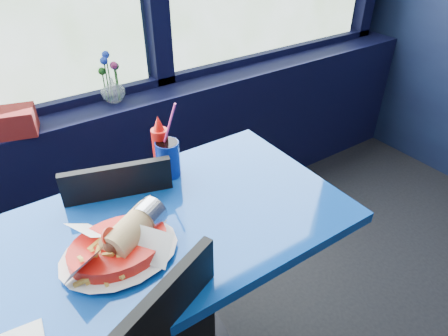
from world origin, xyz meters
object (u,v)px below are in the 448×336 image
at_px(food_basket, 121,244).
at_px(soda_cup, 168,158).
at_px(near_table, 170,261).
at_px(chair_near_back, 111,232).
at_px(flower_vase, 112,87).
at_px(ketchup_bottle, 161,147).

bearing_deg(food_basket, soda_cup, 38.12).
bearing_deg(near_table, food_basket, -163.24).
relative_size(chair_near_back, flower_vase, 3.59).
distance_m(flower_vase, ketchup_bottle, 0.59).
height_order(flower_vase, ketchup_bottle, flower_vase).
height_order(flower_vase, food_basket, flower_vase).
bearing_deg(soda_cup, chair_near_back, 159.51).
bearing_deg(chair_near_back, near_table, 124.00).
height_order(near_table, flower_vase, flower_vase).
height_order(near_table, soda_cup, soda_cup).
height_order(chair_near_back, ketchup_bottle, ketchup_bottle).
xyz_separation_m(near_table, ketchup_bottle, (0.13, 0.28, 0.28)).
relative_size(chair_near_back, ketchup_bottle, 3.76).
distance_m(near_table, chair_near_back, 0.35).
height_order(ketchup_bottle, soda_cup, soda_cup).
bearing_deg(flower_vase, ketchup_bottle, -94.10).
bearing_deg(ketchup_bottle, near_table, -115.06).
bearing_deg(chair_near_back, ketchup_bottle, -174.67).
height_order(chair_near_back, food_basket, chair_near_back).
bearing_deg(flower_vase, soda_cup, -93.28).
height_order(flower_vase, soda_cup, soda_cup).
height_order(near_table, chair_near_back, chair_near_back).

